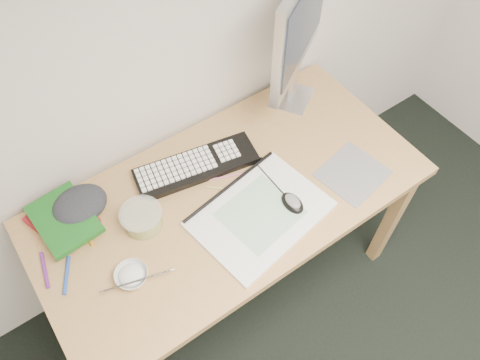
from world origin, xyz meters
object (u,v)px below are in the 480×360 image
object	(u,v)px
keyboard	(196,166)
rice_bowl	(132,276)
sketchpad	(260,214)
monitor	(300,26)
desk	(230,206)

from	to	relation	value
keyboard	rice_bowl	distance (m)	0.47
sketchpad	monitor	world-z (taller)	monitor
desk	monitor	size ratio (longest dim) A/B	2.47
keyboard	monitor	distance (m)	0.62
keyboard	rice_bowl	world-z (taller)	rice_bowl
sketchpad	desk	bearing A→B (deg)	96.92
sketchpad	keyboard	size ratio (longest dim) A/B	0.99
desk	keyboard	bearing A→B (deg)	102.12
desk	monitor	xyz separation A→B (m)	(0.48, 0.25, 0.44)
sketchpad	keyboard	world-z (taller)	keyboard
sketchpad	rice_bowl	bearing A→B (deg)	165.31
monitor	sketchpad	bearing A→B (deg)	-171.34
keyboard	sketchpad	bearing A→B (deg)	-65.16
desk	rice_bowl	distance (m)	0.45
rice_bowl	monitor	bearing A→B (deg)	20.17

